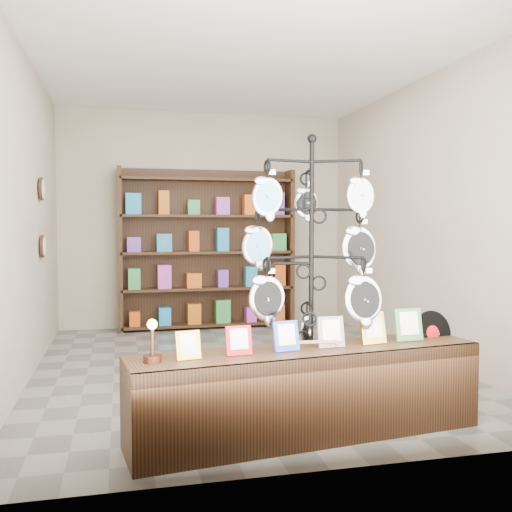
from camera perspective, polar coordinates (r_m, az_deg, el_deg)
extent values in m
plane|color=slate|center=(5.84, -1.45, -10.99)|extent=(5.00, 5.00, 0.00)
plane|color=#B8AA94|center=(8.13, -5.11, 3.61)|extent=(4.00, 0.00, 4.00)
plane|color=#B8AA94|center=(3.26, 7.66, 4.53)|extent=(4.00, 0.00, 4.00)
plane|color=#B8AA94|center=(5.61, -21.94, 3.69)|extent=(0.00, 5.00, 5.00)
plane|color=#B8AA94|center=(6.38, 16.42, 3.67)|extent=(0.00, 5.00, 5.00)
plane|color=white|center=(5.88, -1.49, 18.67)|extent=(5.00, 5.00, 0.00)
cylinder|color=black|center=(4.30, 5.48, -15.99)|extent=(0.49, 0.49, 0.03)
cylinder|color=black|center=(4.08, 5.55, -2.74)|extent=(0.04, 0.04, 2.01)
sphere|color=black|center=(4.11, 5.62, 11.60)|extent=(0.07, 0.07, 0.07)
ellipsoid|color=silver|center=(4.34, 5.12, -7.36)|extent=(0.11, 0.05, 0.21)
cube|color=#B9794D|center=(3.85, 5.40, -8.55)|extent=(0.38, 0.05, 0.04)
cube|color=black|center=(3.94, 5.27, -13.47)|extent=(2.46, 0.80, 0.59)
cube|color=gold|center=(3.57, -6.81, -8.84)|extent=(0.16, 0.07, 0.18)
cube|color=red|center=(3.66, -1.74, -8.44)|extent=(0.17, 0.08, 0.19)
cube|color=#263FA5|center=(3.77, 3.04, -8.00)|extent=(0.18, 0.08, 0.20)
cube|color=#E54C33|center=(3.92, 7.49, -7.54)|extent=(0.19, 0.08, 0.21)
cube|color=gold|center=(4.08, 11.60, -7.07)|extent=(0.20, 0.09, 0.22)
cube|color=#337233|center=(4.24, 15.00, -6.65)|extent=(0.22, 0.09, 0.23)
cylinder|color=black|center=(4.45, 17.23, -7.34)|extent=(0.34, 0.12, 0.32)
cylinder|color=red|center=(4.45, 17.25, -7.35)|extent=(0.11, 0.04, 0.11)
cylinder|color=#412312|center=(3.54, -10.31, -10.07)|extent=(0.11, 0.11, 0.04)
cylinder|color=#412312|center=(3.52, -10.32, -8.50)|extent=(0.02, 0.02, 0.15)
sphere|color=#FFBF59|center=(3.49, -10.34, -6.74)|extent=(0.06, 0.06, 0.06)
cube|color=black|center=(8.07, -5.04, 0.78)|extent=(2.40, 0.04, 2.20)
cube|color=black|center=(7.83, -13.44, 0.64)|extent=(0.06, 0.36, 2.20)
cube|color=black|center=(8.17, 3.34, 0.81)|extent=(0.06, 0.36, 2.20)
cube|color=black|center=(8.03, -4.83, -6.78)|extent=(2.36, 0.36, 0.04)
cube|color=black|center=(7.96, -4.85, -3.23)|extent=(2.36, 0.36, 0.03)
cube|color=black|center=(7.92, -4.87, 0.37)|extent=(2.36, 0.36, 0.04)
cube|color=black|center=(7.91, -4.88, 3.99)|extent=(2.36, 0.36, 0.04)
cube|color=black|center=(7.94, -4.90, 7.60)|extent=(2.36, 0.36, 0.04)
cylinder|color=black|center=(6.40, -20.66, 6.29)|extent=(0.03, 0.24, 0.24)
cylinder|color=black|center=(6.40, -20.56, 0.91)|extent=(0.03, 0.24, 0.24)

